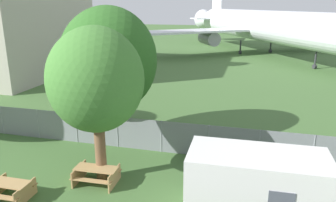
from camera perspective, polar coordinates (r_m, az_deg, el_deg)
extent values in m
cylinder|color=gray|center=(22.61, -26.88, -2.98)|extent=(0.07, 0.07, 1.79)
cylinder|color=gray|center=(21.04, -21.65, -3.71)|extent=(0.07, 0.07, 1.79)
cylinder|color=gray|center=(19.68, -15.63, -4.51)|extent=(0.07, 0.07, 1.79)
cylinder|color=gray|center=(18.58, -8.78, -5.35)|extent=(0.07, 0.07, 1.79)
cylinder|color=gray|center=(17.76, -1.18, -6.19)|extent=(0.07, 0.07, 1.79)
cylinder|color=gray|center=(17.29, 7.03, -6.98)|extent=(0.07, 0.07, 1.79)
cylinder|color=gray|center=(17.19, 15.53, -7.64)|extent=(0.07, 0.07, 1.79)
cylinder|color=gray|center=(17.46, 23.97, -8.14)|extent=(0.07, 0.07, 1.79)
cube|color=slate|center=(17.76, -1.18, -6.19)|extent=(56.00, 0.01, 1.79)
cylinder|color=silver|center=(53.80, 16.35, 12.45)|extent=(23.15, 33.77, 4.63)
cone|color=silver|center=(72.59, 7.06, 13.88)|extent=(6.58, 7.11, 4.17)
cube|color=silver|center=(61.61, 23.84, 11.52)|extent=(17.23, 11.32, 0.30)
cylinder|color=#939399|center=(60.46, 21.62, 10.56)|extent=(3.95, 4.64, 2.08)
cube|color=silver|center=(50.66, 4.77, 12.04)|extent=(16.04, 14.49, 0.30)
cylinder|color=#939399|center=(52.10, 7.16, 10.78)|extent=(3.95, 4.64, 2.08)
cube|color=silver|center=(68.67, 8.54, 14.06)|extent=(10.62, 8.48, 0.20)
cylinder|color=#2D2D33|center=(44.63, 24.28, 6.52)|extent=(0.24, 0.24, 2.19)
cylinder|color=#2D2D33|center=(44.76, 24.16, 5.50)|extent=(0.55, 0.63, 0.56)
cylinder|color=#2D2D33|center=(57.16, 17.45, 9.12)|extent=(0.24, 0.24, 2.19)
cylinder|color=#2D2D33|center=(57.26, 17.38, 8.32)|extent=(0.55, 0.63, 0.56)
cylinder|color=#2D2D33|center=(54.26, 12.50, 9.13)|extent=(0.24, 0.24, 2.19)
cylinder|color=#2D2D33|center=(54.37, 12.45, 8.28)|extent=(0.55, 0.63, 0.56)
cube|color=silver|center=(12.80, 15.09, -14.28)|extent=(5.06, 2.49, 2.65)
cube|color=tan|center=(15.22, -12.43, -11.36)|extent=(1.94, 0.83, 0.04)
cube|color=tan|center=(15.80, -11.50, -11.42)|extent=(1.92, 0.35, 0.04)
cube|color=tan|center=(14.92, -13.27, -13.34)|extent=(1.92, 0.35, 0.04)
cube|color=tan|center=(15.08, -9.30, -13.06)|extent=(0.11, 1.40, 0.74)
cube|color=tan|center=(15.74, -15.24, -12.10)|extent=(0.11, 1.40, 0.74)
cube|color=tan|center=(15.25, -25.96, -12.71)|extent=(1.67, 0.79, 0.04)
cube|color=tan|center=(15.76, -24.52, -12.78)|extent=(1.66, 0.31, 0.04)
cube|color=tan|center=(15.03, -27.18, -14.63)|extent=(1.66, 0.31, 0.04)
cube|color=tan|center=(15.00, -23.56, -14.51)|extent=(0.08, 1.40, 0.74)
cylinder|color=brown|center=(15.22, -11.70, -8.25)|extent=(0.49, 0.49, 2.94)
ellipsoid|color=#427A33|center=(14.19, -12.45, 3.65)|extent=(4.12, 4.12, 4.54)
cylinder|color=brown|center=(19.44, -9.76, -3.30)|extent=(0.65, 0.65, 2.48)
ellipsoid|color=#2D6023|center=(18.55, -10.30, 7.00)|extent=(5.38, 5.38, 5.91)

